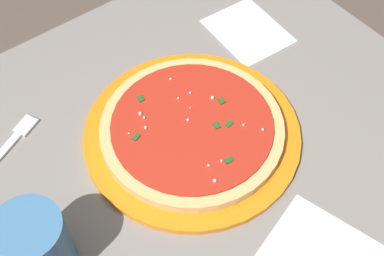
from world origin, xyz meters
name	(u,v)px	position (x,y,z in m)	size (l,w,h in m)	color
restaurant_table	(178,216)	(0.00, 0.00, 0.60)	(0.90, 0.73, 0.77)	black
serving_plate	(192,134)	(0.05, 0.03, 0.78)	(0.33, 0.33, 0.01)	orange
pizza	(192,128)	(0.05, 0.03, 0.79)	(0.28, 0.28, 0.02)	#DBB26B
cup_tall_drink	(36,247)	(-0.23, -0.02, 0.83)	(0.09, 0.09, 0.11)	teal
napkin_folded_right	(248,31)	(0.27, 0.15, 0.77)	(0.11, 0.14, 0.00)	white
fork	(0,156)	(-0.20, 0.17, 0.77)	(0.18, 0.10, 0.00)	silver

